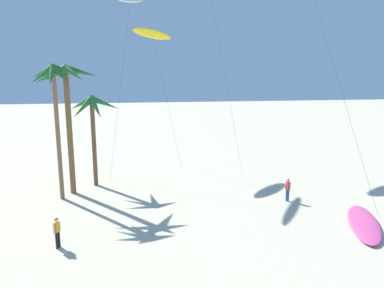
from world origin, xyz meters
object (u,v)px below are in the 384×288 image
(palm_tree_4, at_px, (92,113))
(flying_kite_3, at_px, (153,34))
(palm_tree_2, at_px, (67,90))
(person_mid_field, at_px, (288,189))
(palm_tree_3, at_px, (54,85))
(person_near_right, at_px, (57,231))
(grounded_kite_0, at_px, (364,223))

(palm_tree_4, xyz_separation_m, flying_kite_3, (5.82, 6.53, 7.23))
(palm_tree_2, distance_m, flying_kite_3, 12.33)
(flying_kite_3, bearing_deg, person_mid_field, -59.87)
(palm_tree_3, bearing_deg, flying_kite_3, 49.34)
(flying_kite_3, height_order, person_near_right, flying_kite_3)
(flying_kite_3, xyz_separation_m, person_mid_field, (7.99, -13.77, -12.40))
(palm_tree_2, bearing_deg, flying_kite_3, 48.01)
(palm_tree_3, bearing_deg, person_near_right, -83.77)
(palm_tree_2, bearing_deg, person_mid_field, -19.64)
(flying_kite_3, xyz_separation_m, grounded_kite_0, (10.41, -18.66, -13.18))
(palm_tree_4, xyz_separation_m, grounded_kite_0, (16.23, -12.12, -5.95))
(person_near_right, relative_size, person_mid_field, 0.99)
(palm_tree_2, xyz_separation_m, person_mid_field, (15.43, -5.51, -7.08))
(grounded_kite_0, height_order, person_mid_field, person_mid_field)
(palm_tree_4, relative_size, grounded_kite_0, 1.25)
(palm_tree_4, bearing_deg, person_mid_field, -27.66)
(palm_tree_2, bearing_deg, grounded_kite_0, -30.21)
(palm_tree_3, height_order, flying_kite_3, flying_kite_3)
(person_mid_field, bearing_deg, palm_tree_2, 160.36)
(palm_tree_2, bearing_deg, palm_tree_4, 46.85)
(palm_tree_3, height_order, person_mid_field, palm_tree_3)
(grounded_kite_0, bearing_deg, person_mid_field, 116.33)
(palm_tree_3, relative_size, grounded_kite_0, 1.63)
(person_near_right, bearing_deg, palm_tree_3, 96.23)
(palm_tree_4, relative_size, person_near_right, 4.48)
(person_near_right, distance_m, person_mid_field, 15.65)
(palm_tree_2, height_order, palm_tree_4, palm_tree_2)
(palm_tree_2, relative_size, person_mid_field, 5.82)
(palm_tree_3, xyz_separation_m, person_near_right, (0.87, -7.96, -7.43))
(grounded_kite_0, bearing_deg, palm_tree_4, 143.24)
(flying_kite_3, relative_size, person_near_right, 8.31)
(person_near_right, bearing_deg, palm_tree_4, 82.59)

